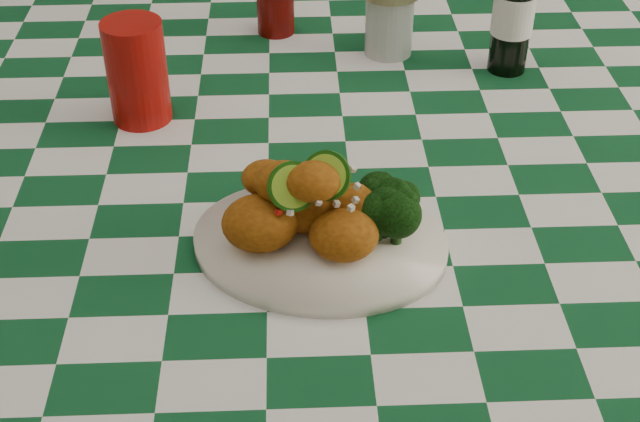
{
  "coord_description": "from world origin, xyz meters",
  "views": [
    {
      "loc": [
        -0.08,
        -1.0,
        1.43
      ],
      "look_at": [
        -0.04,
        -0.23,
        0.84
      ],
      "focal_mm": 50.0,
      "sensor_mm": 36.0,
      "label": 1
    }
  ],
  "objects_px": {
    "red_tumbler": "(137,72)",
    "beer_bottle": "(515,2)",
    "fried_chicken_pile": "(313,201)",
    "plate": "(320,244)",
    "wooden_chair_right": "(421,105)",
    "wooden_chair_left": "(125,82)",
    "mason_jar": "(389,20)",
    "dining_table": "(341,349)"
  },
  "relations": [
    {
      "from": "dining_table",
      "to": "fried_chicken_pile",
      "type": "bearing_deg",
      "value": -102.67
    },
    {
      "from": "beer_bottle",
      "to": "wooden_chair_right",
      "type": "bearing_deg",
      "value": 93.51
    },
    {
      "from": "plate",
      "to": "red_tumbler",
      "type": "xyz_separation_m",
      "value": [
        -0.23,
        0.3,
        0.06
      ]
    },
    {
      "from": "fried_chicken_pile",
      "to": "beer_bottle",
      "type": "xyz_separation_m",
      "value": [
        0.31,
        0.42,
        0.04
      ]
    },
    {
      "from": "plate",
      "to": "fried_chicken_pile",
      "type": "relative_size",
      "value": 1.81
    },
    {
      "from": "dining_table",
      "to": "plate",
      "type": "relative_size",
      "value": 5.79
    },
    {
      "from": "mason_jar",
      "to": "wooden_chair_left",
      "type": "relative_size",
      "value": 0.11
    },
    {
      "from": "mason_jar",
      "to": "red_tumbler",
      "type": "bearing_deg",
      "value": -153.14
    },
    {
      "from": "plate",
      "to": "wooden_chair_left",
      "type": "distance_m",
      "value": 1.03
    },
    {
      "from": "plate",
      "to": "wooden_chair_right",
      "type": "distance_m",
      "value": 1.06
    },
    {
      "from": "fried_chicken_pile",
      "to": "beer_bottle",
      "type": "distance_m",
      "value": 0.52
    },
    {
      "from": "red_tumbler",
      "to": "beer_bottle",
      "type": "relative_size",
      "value": 0.66
    },
    {
      "from": "dining_table",
      "to": "wooden_chair_right",
      "type": "xyz_separation_m",
      "value": [
        0.22,
        0.73,
        0.02
      ]
    },
    {
      "from": "beer_bottle",
      "to": "dining_table",
      "type": "bearing_deg",
      "value": -143.01
    },
    {
      "from": "dining_table",
      "to": "fried_chicken_pile",
      "type": "distance_m",
      "value": 0.52
    },
    {
      "from": "plate",
      "to": "wooden_chair_right",
      "type": "bearing_deg",
      "value": 74.38
    },
    {
      "from": "fried_chicken_pile",
      "to": "mason_jar",
      "type": "distance_m",
      "value": 0.5
    },
    {
      "from": "wooden_chair_right",
      "to": "dining_table",
      "type": "bearing_deg",
      "value": -114.33
    },
    {
      "from": "dining_table",
      "to": "wooden_chair_left",
      "type": "height_order",
      "value": "wooden_chair_left"
    },
    {
      "from": "fried_chicken_pile",
      "to": "beer_bottle",
      "type": "height_order",
      "value": "beer_bottle"
    },
    {
      "from": "plate",
      "to": "red_tumbler",
      "type": "distance_m",
      "value": 0.38
    },
    {
      "from": "dining_table",
      "to": "beer_bottle",
      "type": "bearing_deg",
      "value": 36.99
    },
    {
      "from": "plate",
      "to": "red_tumbler",
      "type": "height_order",
      "value": "red_tumbler"
    },
    {
      "from": "dining_table",
      "to": "mason_jar",
      "type": "bearing_deg",
      "value": 72.01
    },
    {
      "from": "dining_table",
      "to": "plate",
      "type": "bearing_deg",
      "value": -100.86
    },
    {
      "from": "dining_table",
      "to": "wooden_chair_left",
      "type": "xyz_separation_m",
      "value": [
        -0.42,
        0.69,
        0.11
      ]
    },
    {
      "from": "plate",
      "to": "beer_bottle",
      "type": "bearing_deg",
      "value": 54.43
    },
    {
      "from": "plate",
      "to": "fried_chicken_pile",
      "type": "bearing_deg",
      "value": 180.0
    },
    {
      "from": "dining_table",
      "to": "beer_bottle",
      "type": "height_order",
      "value": "beer_bottle"
    },
    {
      "from": "mason_jar",
      "to": "wooden_chair_left",
      "type": "xyz_separation_m",
      "value": [
        -0.5,
        0.44,
        -0.33
      ]
    },
    {
      "from": "wooden_chair_left",
      "to": "wooden_chair_right",
      "type": "distance_m",
      "value": 0.65
    },
    {
      "from": "wooden_chair_left",
      "to": "wooden_chair_right",
      "type": "bearing_deg",
      "value": 16.39
    },
    {
      "from": "red_tumbler",
      "to": "wooden_chair_left",
      "type": "relative_size",
      "value": 0.14
    },
    {
      "from": "beer_bottle",
      "to": "plate",
      "type": "bearing_deg",
      "value": -125.57
    },
    {
      "from": "mason_jar",
      "to": "wooden_chair_right",
      "type": "relative_size",
      "value": 0.13
    },
    {
      "from": "mason_jar",
      "to": "beer_bottle",
      "type": "xyz_separation_m",
      "value": [
        0.17,
        -0.06,
        0.05
      ]
    },
    {
      "from": "mason_jar",
      "to": "wooden_chair_right",
      "type": "bearing_deg",
      "value": 73.45
    },
    {
      "from": "beer_bottle",
      "to": "wooden_chair_right",
      "type": "relative_size",
      "value": 0.26
    },
    {
      "from": "dining_table",
      "to": "red_tumbler",
      "type": "relative_size",
      "value": 11.64
    },
    {
      "from": "mason_jar",
      "to": "beer_bottle",
      "type": "distance_m",
      "value": 0.19
    },
    {
      "from": "plate",
      "to": "mason_jar",
      "type": "relative_size",
      "value": 2.65
    },
    {
      "from": "beer_bottle",
      "to": "mason_jar",
      "type": "bearing_deg",
      "value": 160.32
    }
  ]
}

